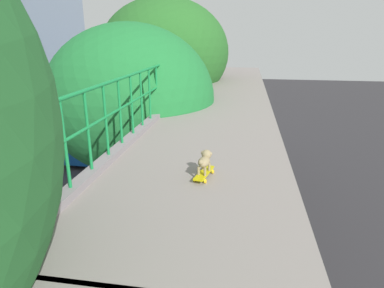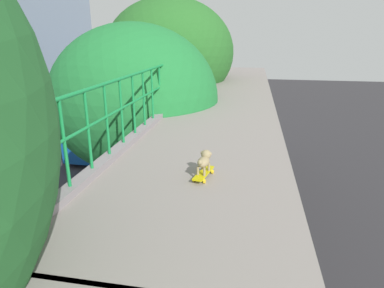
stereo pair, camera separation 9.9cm
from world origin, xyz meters
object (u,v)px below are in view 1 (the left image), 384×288
at_px(city_bus, 110,118).
at_px(toy_skateboard, 204,173).
at_px(car_white_fifth, 103,206).
at_px(small_dog, 205,160).

relative_size(city_bus, toy_skateboard, 20.09).
distance_m(car_white_fifth, city_bus, 11.51).
relative_size(car_white_fifth, small_dog, 10.89).
bearing_deg(city_bus, small_dog, -62.78).
height_order(car_white_fifth, small_dog, small_dog).
height_order(city_bus, small_dog, small_dog).
bearing_deg(car_white_fifth, city_bus, 110.66).
xyz_separation_m(car_white_fifth, city_bus, (-4.04, 10.70, 1.23)).
relative_size(car_white_fifth, toy_skateboard, 7.30).
bearing_deg(car_white_fifth, toy_skateboard, -55.02).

